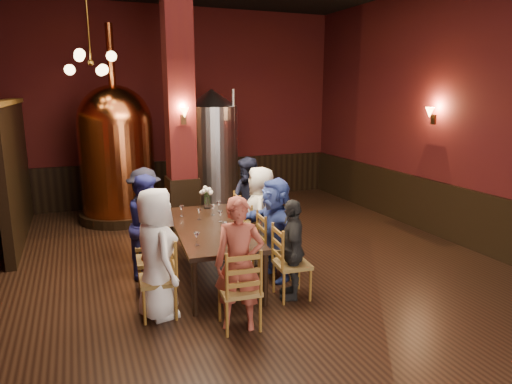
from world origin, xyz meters
name	(u,v)px	position (x,y,z in m)	size (l,w,h in m)	color
room	(247,120)	(0.00, 0.00, 2.25)	(10.00, 10.02, 4.50)	black
wainscot_right	(462,217)	(3.96, 0.00, 0.50)	(0.08, 9.90, 1.00)	black
wainscot_back	(175,181)	(0.00, 4.96, 0.50)	(7.90, 0.08, 1.00)	black
column	(180,111)	(-0.30, 2.80, 2.25)	(0.58, 0.58, 4.50)	#41110E
partition	(15,173)	(-3.20, 3.20, 1.20)	(0.22, 3.50, 2.40)	black
pendant_cluster	(91,63)	(-1.80, 2.90, 3.10)	(0.90, 0.90, 1.70)	#A57226
sconce_wall	(434,115)	(3.90, 0.80, 2.20)	(0.20, 0.20, 0.36)	black
sconce_column	(183,115)	(-0.30, 2.50, 2.20)	(0.20, 0.20, 0.36)	black
dining_table	(211,230)	(-0.46, 0.27, 0.69)	(1.19, 2.47, 0.75)	black
chair_0	(158,279)	(-1.39, -0.66, 0.46)	(0.46, 0.46, 0.92)	olive
person_0	(156,254)	(-1.39, -0.66, 0.78)	(0.76, 0.50, 1.56)	white
chair_1	(153,259)	(-1.33, 0.01, 0.46)	(0.46, 0.46, 0.92)	olive
person_1	(152,245)	(-1.33, 0.01, 0.67)	(0.49, 0.32, 1.33)	#A2351B
chair_2	(149,244)	(-1.28, 0.67, 0.46)	(0.46, 0.46, 0.92)	olive
person_2	(148,225)	(-1.28, 0.67, 0.74)	(0.72, 0.36, 1.48)	navy
chair_3	(146,230)	(-1.23, 1.34, 0.46)	(0.46, 0.46, 0.92)	olive
person_3	(145,214)	(-1.23, 1.34, 0.73)	(0.95, 0.54, 1.47)	black
chair_4	(292,263)	(0.31, -0.79, 0.46)	(0.46, 0.46, 0.92)	olive
person_4	(292,249)	(0.31, -0.79, 0.65)	(0.77, 0.32, 1.31)	black
chair_5	(275,247)	(0.36, -0.12, 0.46)	(0.46, 0.46, 0.92)	olive
person_5	(275,228)	(0.36, -0.12, 0.73)	(1.36, 0.43, 1.46)	#384FA9
chair_6	(261,233)	(0.41, 0.53, 0.46)	(0.46, 0.46, 0.92)	olive
person_6	(261,215)	(0.41, 0.53, 0.75)	(0.74, 0.48, 1.51)	white
chair_7	(249,222)	(0.47, 1.20, 0.46)	(0.46, 0.46, 0.92)	olive
person_7	(249,203)	(0.47, 1.20, 0.78)	(0.76, 0.37, 1.55)	#181B31
chair_8	(239,289)	(-0.58, -1.27, 0.46)	(0.46, 0.46, 0.92)	olive
person_8	(239,264)	(-0.58, -1.27, 0.76)	(0.55, 0.36, 1.52)	#A14535
copper_kettle	(117,152)	(-1.39, 3.83, 1.42)	(1.65, 1.65, 3.89)	black
steel_vessel	(213,151)	(0.65, 3.90, 1.33)	(1.33, 1.33, 2.66)	#B2B2B7
rose_vase	(207,194)	(-0.23, 1.26, 0.99)	(0.22, 0.22, 0.37)	white
wine_glass_0	(225,228)	(-0.39, -0.17, 0.83)	(0.07, 0.07, 0.17)	white
wine_glass_1	(218,206)	(-0.13, 0.99, 0.83)	(0.07, 0.07, 0.17)	white
wine_glass_2	(199,214)	(-0.53, 0.65, 0.83)	(0.07, 0.07, 0.17)	white
wine_glass_3	(221,217)	(-0.27, 0.40, 0.83)	(0.07, 0.07, 0.17)	white
wine_glass_4	(213,210)	(-0.27, 0.80, 0.83)	(0.07, 0.07, 0.17)	white
wine_glass_5	(182,211)	(-0.73, 0.91, 0.83)	(0.07, 0.07, 0.17)	white
wine_glass_6	(245,231)	(-0.19, -0.40, 0.83)	(0.07, 0.07, 0.17)	white
wine_glass_7	(197,239)	(-0.86, -0.47, 0.83)	(0.07, 0.07, 0.17)	white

